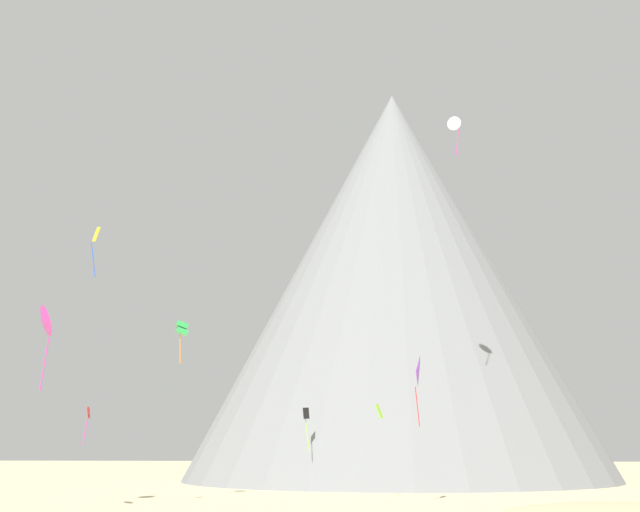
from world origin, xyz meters
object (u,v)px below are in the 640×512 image
at_px(kite_lime_low, 379,411).
at_px(kite_violet_low, 417,372).
at_px(kite_green_mid, 182,329).
at_px(rock_massif, 398,307).
at_px(kite_magenta_low, 44,322).
at_px(kite_yellow_mid, 95,242).
at_px(kite_red_low, 88,417).
at_px(kite_black_low, 306,419).
at_px(kite_white_high, 454,124).

relative_size(kite_lime_low, kite_violet_low, 0.23).
bearing_deg(kite_violet_low, kite_green_mid, -97.49).
xyz_separation_m(rock_massif, kite_magenta_low, (-26.05, -56.57, -9.25)).
xyz_separation_m(rock_massif, kite_yellow_mid, (-22.96, -55.47, -3.13)).
bearing_deg(kite_red_low, kite_green_mid, -69.54).
relative_size(kite_magenta_low, kite_red_low, 1.78).
height_order(kite_yellow_mid, kite_black_low, kite_yellow_mid).
bearing_deg(kite_yellow_mid, kite_black_low, -21.46).
bearing_deg(kite_red_low, kite_magenta_low, -128.69).
bearing_deg(kite_red_low, kite_white_high, -48.27).
bearing_deg(kite_yellow_mid, kite_white_high, -53.86).
distance_m(kite_lime_low, kite_magenta_low, 30.65).
distance_m(rock_massif, kite_white_high, 38.75).
bearing_deg(kite_white_high, kite_black_low, 163.33).
relative_size(kite_green_mid, kite_red_low, 1.10).
xyz_separation_m(rock_massif, kite_red_low, (-29.53, -36.36, -15.52)).
height_order(kite_magenta_low, kite_violet_low, kite_magenta_low).
xyz_separation_m(kite_white_high, kite_magenta_low, (-31.52, -20.32, -21.79)).
bearing_deg(rock_massif, kite_white_high, -81.42).
xyz_separation_m(kite_green_mid, kite_yellow_mid, (-3.06, -15.39, 4.60)).
xyz_separation_m(kite_green_mid, kite_violet_low, (21.07, -3.79, -4.30)).
xyz_separation_m(kite_yellow_mid, kite_violet_low, (24.13, 11.59, -8.90)).
relative_size(kite_yellow_mid, kite_black_low, 0.86).
relative_size(kite_white_high, kite_red_low, 1.13).
distance_m(kite_yellow_mid, kite_lime_low, 29.51).
xyz_separation_m(kite_magenta_low, kite_red_low, (-3.48, 20.21, -6.27)).
bearing_deg(kite_white_high, kite_green_mid, -153.36).
bearing_deg(kite_red_low, kite_yellow_mid, -119.46).
bearing_deg(kite_magenta_low, kite_yellow_mid, 74.73).
distance_m(rock_massif, kite_red_low, 49.35).
relative_size(rock_massif, kite_magenta_low, 11.02).
bearing_deg(kite_yellow_mid, kite_green_mid, -9.15).
xyz_separation_m(kite_green_mid, kite_lime_low, (17.75, 1.79, -7.36)).
xyz_separation_m(kite_magenta_low, kite_black_low, (16.12, 31.00, -6.22)).
height_order(kite_yellow_mid, kite_red_low, kite_yellow_mid).
bearing_deg(kite_lime_low, rock_massif, 62.92).
bearing_deg(kite_green_mid, kite_lime_low, 72.34).
height_order(kite_lime_low, kite_magenta_low, kite_magenta_low).
bearing_deg(kite_white_high, kite_magenta_low, -129.13).
relative_size(kite_white_high, kite_yellow_mid, 1.03).
relative_size(rock_massif, kite_black_low, 15.31).
relative_size(kite_green_mid, kite_lime_low, 2.82).
xyz_separation_m(rock_massif, kite_lime_low, (-2.15, -38.29, -15.09)).
distance_m(kite_green_mid, kite_black_low, 19.23).
relative_size(kite_magenta_low, kite_violet_low, 1.06).
height_order(kite_lime_low, kite_red_low, kite_lime_low).
distance_m(kite_white_high, kite_yellow_mid, 37.72).
bearing_deg(kite_lime_low, kite_yellow_mid, -164.32).
relative_size(kite_yellow_mid, kite_lime_low, 2.81).
height_order(rock_massif, kite_green_mid, rock_massif).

